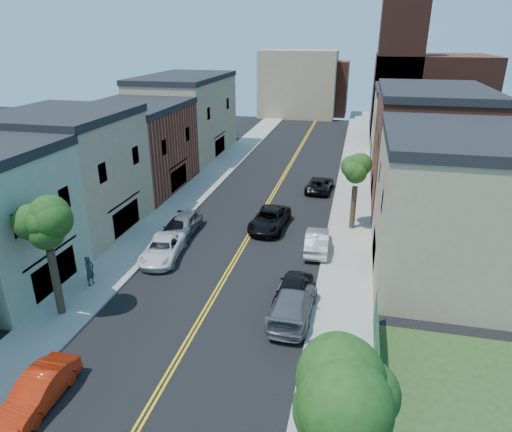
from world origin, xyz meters
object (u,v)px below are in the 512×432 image
Objects in this scene: white_pickup at (162,249)px; black_car_right at (294,289)px; black_suv_lane at (270,219)px; pedestrian_left at (90,271)px; black_car_left at (177,229)px; grey_car_left at (184,224)px; silver_car_right at (317,241)px; dark_car_right_far at (320,184)px; grey_car_right at (293,304)px; red_sedan at (39,390)px.

white_pickup is 1.10× the size of black_car_right.
pedestrian_left reaches higher than black_suv_lane.
black_car_left is at bearing -30.79° from black_car_right.
silver_car_right is (10.68, -0.73, -0.04)m from grey_car_left.
black_car_left is 11.00m from silver_car_right.
white_pickup is 1.04× the size of dark_car_right_far.
dark_car_right_far is at bearing 77.06° from black_suv_lane.
white_pickup is 11.25m from grey_car_right.
pedestrian_left reaches higher than silver_car_right.
red_sedan is 0.86× the size of dark_car_right_far.
silver_car_right reaches higher than black_suv_lane.
silver_car_right reaches higher than red_sedan.
silver_car_right is (0.50, 8.66, -0.04)m from grey_car_right.
silver_car_right is 0.95× the size of dark_car_right_far.
grey_car_right reaches higher than red_sedan.
white_pickup is at bearing -15.03° from black_car_right.
black_car_right is 1.00× the size of silver_car_right.
grey_car_right is (10.50, -8.70, 0.16)m from black_car_left.
black_car_left is 0.98× the size of black_car_right.
pedestrian_left is at bearing -129.68° from white_pickup.
grey_car_left reaches higher than black_suv_lane.
dark_car_right_far is (9.10, 31.26, -0.01)m from red_sedan.
pedestrian_left is (-12.95, 0.40, 0.29)m from grey_car_right.
red_sedan is 9.85m from pedestrian_left.
silver_car_right is (10.21, 17.55, 0.07)m from red_sedan.
dark_car_right_far reaches higher than black_car_left.
black_car_left is at bearing -38.30° from grey_car_right.
grey_car_left is at bearing 83.46° from white_pickup.
pedestrian_left is at bearing -0.43° from grey_car_right.
black_suv_lane is at bearing 25.84° from black_car_left.
pedestrian_left reaches higher than dark_car_right_far.
white_pickup is 4.42m from grey_car_left.
pedestrian_left reaches higher than black_car_right.
dark_car_right_far is at bearing 54.37° from black_car_left.
grey_car_right is 1.20× the size of black_car_right.
red_sedan is 0.89× the size of grey_car_left.
white_pickup is 3.75m from black_car_left.
black_suv_lane reaches higher than red_sedan.
pedestrian_left is at bearing -108.03° from grey_car_left.
grey_car_right is at bearing 99.85° from black_car_right.
dark_car_right_far is (9.57, 12.98, -0.13)m from grey_car_left.
black_car_right reaches higher than dark_car_right_far.
grey_car_left is at bearing -10.85° from pedestrian_left.
grey_car_right reaches higher than black_car_left.
white_pickup is 11.21m from silver_car_right.
black_car_right is 20.75m from dark_car_right_far.
grey_car_right reaches higher than white_pickup.
dark_car_right_far is (-0.43, 20.75, -0.11)m from black_car_right.
dark_car_right_far is 0.89× the size of black_suv_lane.
pedestrian_left is (-12.77, -1.22, 0.31)m from black_car_right.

